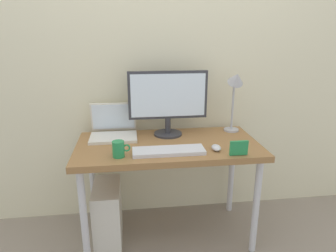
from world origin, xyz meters
TOP-DOWN VIEW (x-y plane):
  - ground_plane at (0.00, 0.00)m, footprint 6.00×6.00m
  - back_wall at (0.00, 0.36)m, footprint 4.40×0.04m
  - desk at (0.00, 0.00)m, footprint 1.20×0.61m
  - monitor at (0.02, 0.17)m, footprint 0.55×0.20m
  - laptop at (-0.36, 0.19)m, footprint 0.32×0.26m
  - desk_lamp at (0.50, 0.17)m, footprint 0.11×0.16m
  - keyboard at (-0.02, -0.16)m, footprint 0.44×0.14m
  - mouse at (0.28, -0.16)m, footprint 0.06×0.09m
  - coffee_mug at (-0.32, -0.19)m, footprint 0.11×0.07m
  - photo_frame at (0.39, -0.26)m, footprint 0.11×0.02m
  - computer_tower at (-0.42, -0.01)m, footprint 0.18×0.36m

SIDE VIEW (x-z plane):
  - ground_plane at x=0.00m, z-range 0.00..0.00m
  - computer_tower at x=-0.42m, z-range 0.00..0.42m
  - desk at x=0.00m, z-range 0.28..0.98m
  - keyboard at x=-0.02m, z-range 0.71..0.73m
  - mouse at x=0.28m, z-range 0.71..0.74m
  - photo_frame at x=0.39m, z-range 0.71..0.80m
  - coffee_mug at x=-0.32m, z-range 0.71..0.80m
  - laptop at x=-0.36m, z-range 0.65..0.88m
  - monitor at x=0.02m, z-range 0.74..1.19m
  - desk_lamp at x=0.50m, z-range 0.80..1.26m
  - back_wall at x=0.00m, z-range 0.00..2.60m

